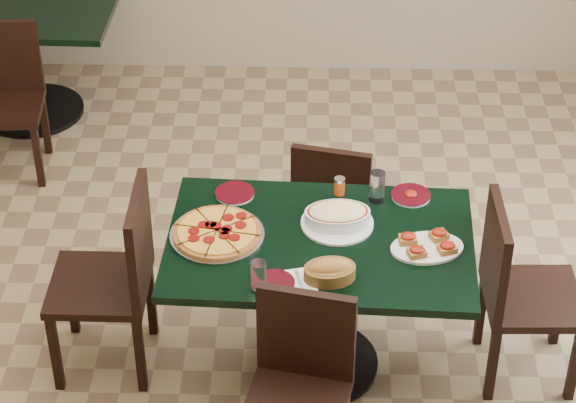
{
  "coord_description": "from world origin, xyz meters",
  "views": [
    {
      "loc": [
        0.18,
        -3.92,
        3.75
      ],
      "look_at": [
        0.07,
        0.0,
        0.88
      ],
      "focal_mm": 70.0,
      "sensor_mm": 36.0,
      "label": 1
    }
  ],
  "objects_px": {
    "main_table": "(319,272)",
    "chair_left": "(117,272)",
    "back_table": "(22,39)",
    "chair_near": "(300,380)",
    "chair_far": "(334,202)",
    "bread_basket": "(330,271)",
    "chair_right": "(516,285)",
    "bruschetta_platter": "(427,245)",
    "lasagna_casserole": "(337,216)",
    "back_chair_near": "(6,91)",
    "pepperoni_pizza": "(217,233)"
  },
  "relations": [
    {
      "from": "main_table",
      "to": "chair_left",
      "type": "height_order",
      "value": "chair_left"
    },
    {
      "from": "back_table",
      "to": "chair_near",
      "type": "distance_m",
      "value": 3.3
    },
    {
      "from": "chair_far",
      "to": "chair_left",
      "type": "relative_size",
      "value": 0.87
    },
    {
      "from": "chair_far",
      "to": "chair_near",
      "type": "bearing_deg",
      "value": 95.6
    },
    {
      "from": "chair_near",
      "to": "chair_left",
      "type": "distance_m",
      "value": 1.02
    },
    {
      "from": "main_table",
      "to": "bread_basket",
      "type": "bearing_deg",
      "value": -78.68
    },
    {
      "from": "chair_right",
      "to": "back_table",
      "type": "bearing_deg",
      "value": 48.82
    },
    {
      "from": "bruschetta_platter",
      "to": "back_table",
      "type": "bearing_deg",
      "value": 124.02
    },
    {
      "from": "main_table",
      "to": "chair_far",
      "type": "relative_size",
      "value": 1.65
    },
    {
      "from": "chair_right",
      "to": "lasagna_casserole",
      "type": "distance_m",
      "value": 0.85
    },
    {
      "from": "lasagna_casserole",
      "to": "chair_right",
      "type": "bearing_deg",
      "value": -13.13
    },
    {
      "from": "lasagna_casserole",
      "to": "bread_basket",
      "type": "height_order",
      "value": "bread_basket"
    },
    {
      "from": "chair_near",
      "to": "bread_basket",
      "type": "xyz_separation_m",
      "value": [
        0.11,
        0.33,
        0.31
      ]
    },
    {
      "from": "back_chair_near",
      "to": "main_table",
      "type": "bearing_deg",
      "value": -47.66
    },
    {
      "from": "chair_left",
      "to": "back_chair_near",
      "type": "xyz_separation_m",
      "value": [
        -0.89,
        1.65,
        -0.05
      ]
    },
    {
      "from": "back_chair_near",
      "to": "chair_left",
      "type": "bearing_deg",
      "value": -66.43
    },
    {
      "from": "chair_near",
      "to": "bruschetta_platter",
      "type": "xyz_separation_m",
      "value": [
        0.53,
        0.53,
        0.29
      ]
    },
    {
      "from": "main_table",
      "to": "chair_right",
      "type": "relative_size",
      "value": 1.49
    },
    {
      "from": "chair_right",
      "to": "chair_left",
      "type": "relative_size",
      "value": 0.96
    },
    {
      "from": "pepperoni_pizza",
      "to": "chair_left",
      "type": "bearing_deg",
      "value": -179.98
    },
    {
      "from": "back_table",
      "to": "chair_right",
      "type": "height_order",
      "value": "chair_right"
    },
    {
      "from": "chair_far",
      "to": "bruschetta_platter",
      "type": "bearing_deg",
      "value": 130.05
    },
    {
      "from": "chair_left",
      "to": "lasagna_casserole",
      "type": "xyz_separation_m",
      "value": [
        0.98,
        0.1,
        0.26
      ]
    },
    {
      "from": "chair_near",
      "to": "bruschetta_platter",
      "type": "relative_size",
      "value": 2.45
    },
    {
      "from": "pepperoni_pizza",
      "to": "bruschetta_platter",
      "type": "bearing_deg",
      "value": -4.4
    },
    {
      "from": "back_chair_near",
      "to": "pepperoni_pizza",
      "type": "relative_size",
      "value": 2.11
    },
    {
      "from": "lasagna_casserole",
      "to": "pepperoni_pizza",
      "type": "bearing_deg",
      "value": -174.36
    },
    {
      "from": "chair_near",
      "to": "bruschetta_platter",
      "type": "distance_m",
      "value": 0.81
    },
    {
      "from": "chair_far",
      "to": "chair_left",
      "type": "xyz_separation_m",
      "value": [
        -0.97,
        -0.66,
        0.07
      ]
    },
    {
      "from": "back_chair_near",
      "to": "chair_far",
      "type": "bearing_deg",
      "value": -32.72
    },
    {
      "from": "chair_left",
      "to": "pepperoni_pizza",
      "type": "relative_size",
      "value": 2.3
    },
    {
      "from": "pepperoni_pizza",
      "to": "bread_basket",
      "type": "relative_size",
      "value": 1.71
    },
    {
      "from": "chair_left",
      "to": "pepperoni_pizza",
      "type": "distance_m",
      "value": 0.51
    },
    {
      "from": "back_chair_near",
      "to": "bread_basket",
      "type": "relative_size",
      "value": 3.62
    },
    {
      "from": "bruschetta_platter",
      "to": "chair_far",
      "type": "bearing_deg",
      "value": 106.92
    },
    {
      "from": "lasagna_casserole",
      "to": "chair_near",
      "type": "bearing_deg",
      "value": -106.94
    },
    {
      "from": "back_table",
      "to": "chair_left",
      "type": "distance_m",
      "value": 2.39
    },
    {
      "from": "main_table",
      "to": "bread_basket",
      "type": "xyz_separation_m",
      "value": [
        0.04,
        -0.26,
        0.22
      ]
    },
    {
      "from": "back_table",
      "to": "main_table",
      "type": "bearing_deg",
      "value": -49.05
    },
    {
      "from": "back_table",
      "to": "bruschetta_platter",
      "type": "distance_m",
      "value": 3.23
    },
    {
      "from": "main_table",
      "to": "lasagna_casserole",
      "type": "bearing_deg",
      "value": 59.15
    },
    {
      "from": "chair_near",
      "to": "bread_basket",
      "type": "height_order",
      "value": "chair_near"
    },
    {
      "from": "back_chair_near",
      "to": "pepperoni_pizza",
      "type": "xyz_separation_m",
      "value": [
        1.34,
        -1.65,
        0.28
      ]
    },
    {
      "from": "back_chair_near",
      "to": "chair_right",
      "type": "bearing_deg",
      "value": -36.82
    },
    {
      "from": "chair_far",
      "to": "chair_near",
      "type": "xyz_separation_m",
      "value": [
        -0.15,
        -1.26,
        0.02
      ]
    },
    {
      "from": "main_table",
      "to": "bruschetta_platter",
      "type": "height_order",
      "value": "bruschetta_platter"
    },
    {
      "from": "chair_far",
      "to": "lasagna_casserole",
      "type": "bearing_deg",
      "value": 102.5
    },
    {
      "from": "chair_far",
      "to": "pepperoni_pizza",
      "type": "relative_size",
      "value": 2.01
    },
    {
      "from": "chair_near",
      "to": "back_chair_near",
      "type": "relative_size",
      "value": 0.99
    },
    {
      "from": "chair_right",
      "to": "main_table",
      "type": "bearing_deg",
      "value": 88.25
    }
  ]
}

